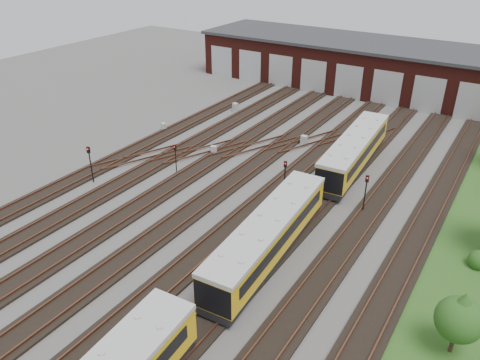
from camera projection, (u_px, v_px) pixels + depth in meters
The scene contains 15 objects.
ground at pixel (207, 223), 35.58m from camera, with size 120.00×120.00×0.00m, color #494644.
track_network at pixel (210, 218), 36.04m from camera, with size 30.40×70.00×0.33m.
maintenance_shed at pixel (379, 67), 63.72m from camera, with size 51.00×12.50×6.35m.
metro_train at pixel (268, 236), 30.99m from camera, with size 3.43×46.22×2.91m.
signal_mast_0 at pixel (90, 160), 40.36m from camera, with size 0.31×0.30×3.41m.
signal_mast_1 at pixel (175, 155), 42.07m from camera, with size 0.24×0.23×2.79m.
signal_mast_2 at pixel (285, 174), 38.41m from camera, with size 0.30×0.28×3.16m.
signal_mast_3 at pixel (366, 189), 36.11m from camera, with size 0.30×0.29×3.22m.
relay_cabinet_0 at pixel (164, 127), 51.71m from camera, with size 0.54×0.45×0.90m, color #B4B7B9.
relay_cabinet_1 at pixel (235, 107), 57.19m from camera, with size 0.63×0.52×1.05m, color #B4B7B9.
relay_cabinet_2 at pixel (214, 150), 46.27m from camera, with size 0.54×0.45×0.90m, color #B4B7B9.
relay_cabinet_3 at pixel (304, 140), 48.28m from camera, with size 0.61×0.51×1.02m, color #B4B7B9.
relay_cabinet_4 at pixel (351, 175), 41.62m from camera, with size 0.56×0.47×0.94m, color #B4B7B9.
tree_3 at pixel (460, 315), 23.57m from camera, with size 2.44×2.44×4.04m.
bush_0 at pixel (480, 258), 30.72m from camera, with size 1.42×1.42×1.42m, color #214D16.
Camera 1 is at (18.16, -23.71, 19.77)m, focal length 35.00 mm.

